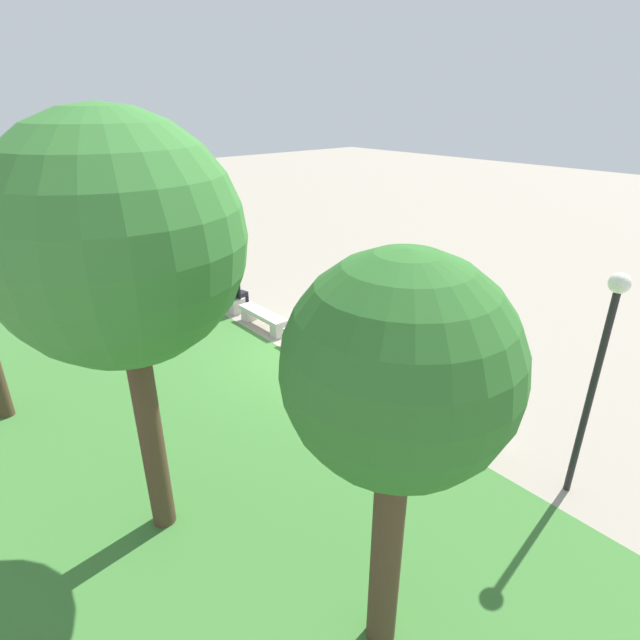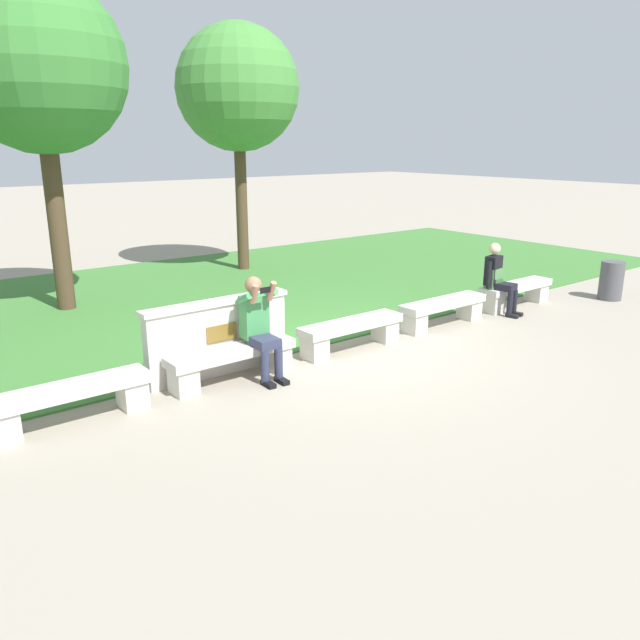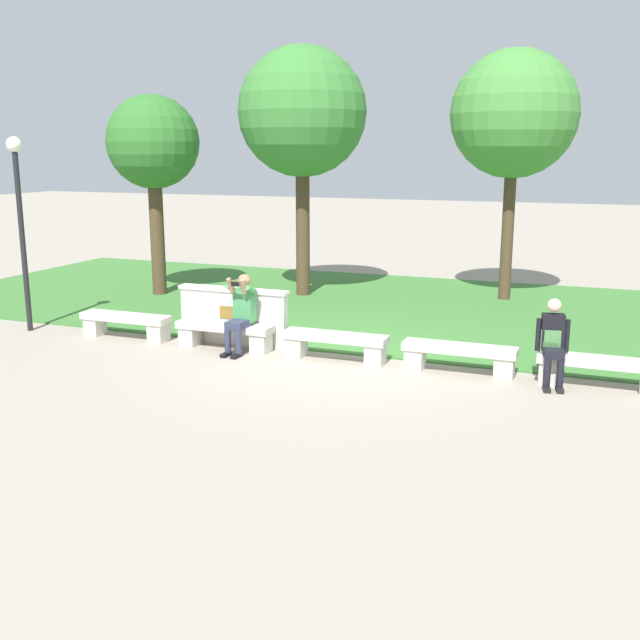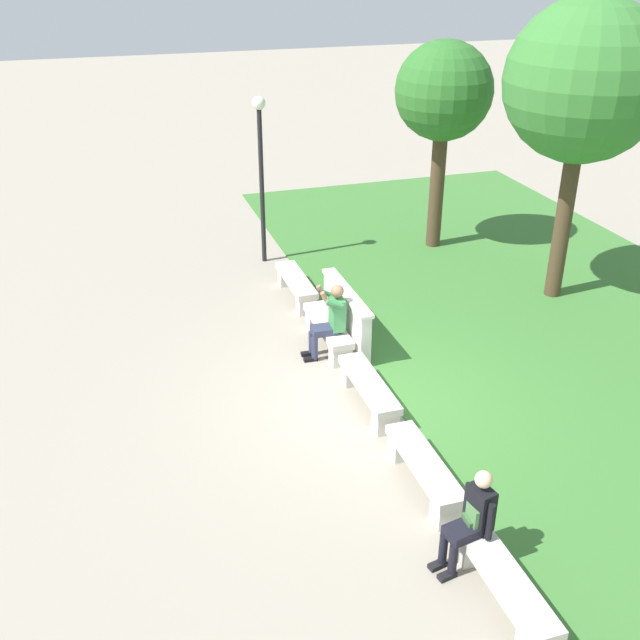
{
  "view_description": "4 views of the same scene",
  "coord_description": "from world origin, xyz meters",
  "px_view_note": "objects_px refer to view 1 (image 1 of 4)",
  "views": [
    {
      "loc": [
        -8.22,
        6.81,
        5.66
      ],
      "look_at": [
        -0.17,
        -0.13,
        0.93
      ],
      "focal_mm": 28.0,
      "sensor_mm": 36.0,
      "label": 1
    },
    {
      "loc": [
        -5.8,
        -6.62,
        2.99
      ],
      "look_at": [
        -1.05,
        -0.58,
        0.77
      ],
      "focal_mm": 35.0,
      "sensor_mm": 36.0,
      "label": 2
    },
    {
      "loc": [
        4.02,
        -11.08,
        3.36
      ],
      "look_at": [
        -0.12,
        -0.38,
        0.75
      ],
      "focal_mm": 42.0,
      "sensor_mm": 36.0,
      "label": 3
    },
    {
      "loc": [
        9.02,
        -3.63,
        6.47
      ],
      "look_at": [
        -0.99,
        -0.47,
        1.07
      ],
      "focal_mm": 42.0,
      "sensor_mm": 36.0,
      "label": 4
    }
  ],
  "objects_px": {
    "person_photographer": "(363,350)",
    "backpack": "(235,293)",
    "bench_mid": "(311,343)",
    "bench_near": "(373,376)",
    "bench_far": "(263,318)",
    "tree_right_background": "(400,374)",
    "person_distant": "(237,290)",
    "lamp_post": "(601,357)",
    "bench_end": "(224,297)",
    "bench_main": "(453,419)",
    "trash_bin": "(214,273)",
    "tree_left_background": "(119,244)"
  },
  "relations": [
    {
      "from": "bench_near",
      "to": "bench_far",
      "type": "relative_size",
      "value": 1.0
    },
    {
      "from": "bench_end",
      "to": "lamp_post",
      "type": "distance_m",
      "value": 10.39
    },
    {
      "from": "trash_bin",
      "to": "person_distant",
      "type": "bearing_deg",
      "value": 164.03
    },
    {
      "from": "bench_near",
      "to": "trash_bin",
      "type": "bearing_deg",
      "value": -5.77
    },
    {
      "from": "person_photographer",
      "to": "tree_right_background",
      "type": "relative_size",
      "value": 0.29
    },
    {
      "from": "person_photographer",
      "to": "trash_bin",
      "type": "bearing_deg",
      "value": -5.47
    },
    {
      "from": "tree_left_background",
      "to": "tree_right_background",
      "type": "distance_m",
      "value": 3.47
    },
    {
      "from": "bench_far",
      "to": "backpack",
      "type": "bearing_deg",
      "value": 0.35
    },
    {
      "from": "tree_right_background",
      "to": "bench_end",
      "type": "bearing_deg",
      "value": -21.18
    },
    {
      "from": "backpack",
      "to": "lamp_post",
      "type": "height_order",
      "value": "lamp_post"
    },
    {
      "from": "bench_mid",
      "to": "tree_right_background",
      "type": "relative_size",
      "value": 0.38
    },
    {
      "from": "bench_main",
      "to": "bench_mid",
      "type": "relative_size",
      "value": 1.0
    },
    {
      "from": "bench_near",
      "to": "tree_right_background",
      "type": "xyz_separation_m",
      "value": [
        -3.79,
        3.83,
        3.18
      ]
    },
    {
      "from": "bench_main",
      "to": "bench_far",
      "type": "distance_m",
      "value": 6.08
    },
    {
      "from": "bench_main",
      "to": "trash_bin",
      "type": "relative_size",
      "value": 2.32
    },
    {
      "from": "person_distant",
      "to": "bench_end",
      "type": "bearing_deg",
      "value": 5.58
    },
    {
      "from": "bench_near",
      "to": "bench_far",
      "type": "distance_m",
      "value": 4.05
    },
    {
      "from": "person_distant",
      "to": "backpack",
      "type": "bearing_deg",
      "value": 112.86
    },
    {
      "from": "bench_mid",
      "to": "backpack",
      "type": "distance_m",
      "value": 3.37
    },
    {
      "from": "backpack",
      "to": "tree_left_background",
      "type": "height_order",
      "value": "tree_left_background"
    },
    {
      "from": "person_photographer",
      "to": "person_distant",
      "type": "xyz_separation_m",
      "value": [
        5.04,
        0.01,
        -0.06
      ]
    },
    {
      "from": "person_photographer",
      "to": "backpack",
      "type": "height_order",
      "value": "person_photographer"
    },
    {
      "from": "backpack",
      "to": "tree_right_background",
      "type": "height_order",
      "value": "tree_right_background"
    },
    {
      "from": "bench_mid",
      "to": "lamp_post",
      "type": "bearing_deg",
      "value": -178.57
    },
    {
      "from": "bench_mid",
      "to": "tree_right_background",
      "type": "xyz_separation_m",
      "value": [
        -5.82,
        3.83,
        3.18
      ]
    },
    {
      "from": "bench_mid",
      "to": "trash_bin",
      "type": "distance_m",
      "value": 6.04
    },
    {
      "from": "bench_end",
      "to": "tree_right_background",
      "type": "distance_m",
      "value": 11.05
    },
    {
      "from": "bench_mid",
      "to": "tree_left_background",
      "type": "relative_size",
      "value": 0.31
    },
    {
      "from": "bench_far",
      "to": "tree_right_background",
      "type": "height_order",
      "value": "tree_right_background"
    },
    {
      "from": "bench_far",
      "to": "lamp_post",
      "type": "xyz_separation_m",
      "value": [
        -8.16,
        -0.15,
        2.08
      ]
    },
    {
      "from": "backpack",
      "to": "person_distant",
      "type": "bearing_deg",
      "value": -67.14
    },
    {
      "from": "person_distant",
      "to": "person_photographer",
      "type": "bearing_deg",
      "value": -179.85
    },
    {
      "from": "bench_mid",
      "to": "lamp_post",
      "type": "relative_size",
      "value": 0.48
    },
    {
      "from": "bench_main",
      "to": "bench_mid",
      "type": "height_order",
      "value": "same"
    },
    {
      "from": "tree_left_background",
      "to": "lamp_post",
      "type": "xyz_separation_m",
      "value": [
        -3.52,
        -5.11,
        -1.79
      ]
    },
    {
      "from": "bench_mid",
      "to": "lamp_post",
      "type": "height_order",
      "value": "lamp_post"
    },
    {
      "from": "bench_near",
      "to": "person_photographer",
      "type": "xyz_separation_m",
      "value": [
        0.37,
        -0.08,
        0.44
      ]
    },
    {
      "from": "bench_mid",
      "to": "bench_far",
      "type": "height_order",
      "value": "same"
    },
    {
      "from": "lamp_post",
      "to": "backpack",
      "type": "bearing_deg",
      "value": 0.97
    },
    {
      "from": "bench_main",
      "to": "lamp_post",
      "type": "height_order",
      "value": "lamp_post"
    },
    {
      "from": "bench_end",
      "to": "person_photographer",
      "type": "height_order",
      "value": "person_photographer"
    },
    {
      "from": "tree_left_background",
      "to": "person_photographer",
      "type": "bearing_deg",
      "value": -79.27
    },
    {
      "from": "bench_main",
      "to": "person_distant",
      "type": "distance_m",
      "value": 7.45
    },
    {
      "from": "bench_mid",
      "to": "person_distant",
      "type": "height_order",
      "value": "person_distant"
    },
    {
      "from": "bench_main",
      "to": "lamp_post",
      "type": "xyz_separation_m",
      "value": [
        -2.08,
        -0.15,
        2.08
      ]
    },
    {
      "from": "bench_main",
      "to": "bench_near",
      "type": "bearing_deg",
      "value": 0.0
    },
    {
      "from": "person_photographer",
      "to": "tree_right_background",
      "type": "xyz_separation_m",
      "value": [
        -4.17,
        3.9,
        2.74
      ]
    },
    {
      "from": "bench_main",
      "to": "bench_end",
      "type": "bearing_deg",
      "value": 0.0
    },
    {
      "from": "person_photographer",
      "to": "person_distant",
      "type": "relative_size",
      "value": 1.05
    },
    {
      "from": "bench_main",
      "to": "bench_end",
      "type": "xyz_separation_m",
      "value": [
        8.1,
        0.0,
        0.0
      ]
    }
  ]
}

